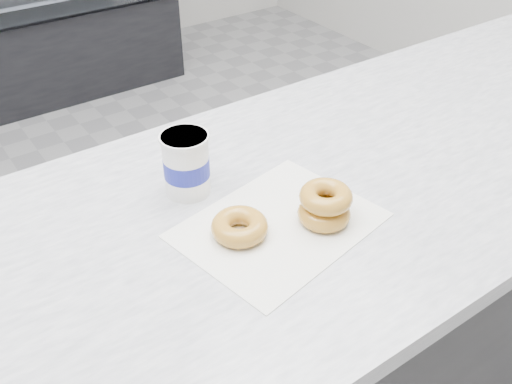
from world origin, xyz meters
TOP-DOWN VIEW (x-y plane):
  - ground at (0.00, 0.00)m, footprint 5.00×5.00m
  - wax_paper at (0.12, -0.66)m, footprint 0.38×0.32m
  - donut_single at (0.04, -0.64)m, footprint 0.13×0.13m
  - donut_stack at (0.19, -0.70)m, footprint 0.11×0.11m
  - coffee_cup at (0.04, -0.48)m, footprint 0.11×0.11m

SIDE VIEW (x-z plane):
  - ground at x=0.00m, z-range 0.00..0.00m
  - wax_paper at x=0.12m, z-range 0.90..0.90m
  - donut_single at x=0.04m, z-range 0.90..0.94m
  - donut_stack at x=0.19m, z-range 0.90..0.97m
  - coffee_cup at x=0.04m, z-range 0.90..1.02m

